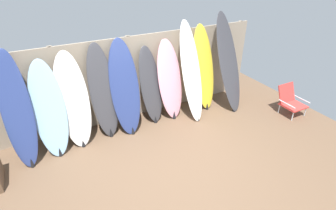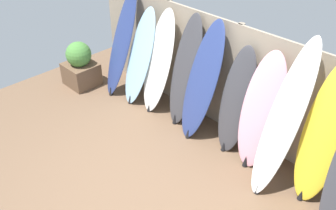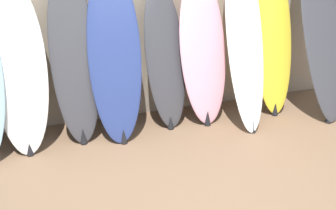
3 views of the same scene
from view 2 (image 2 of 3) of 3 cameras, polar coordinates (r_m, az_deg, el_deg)
The scene contains 12 objects.
ground at distance 5.18m, azimuth -4.79°, elevation -12.81°, with size 7.68×7.68×0.00m, color brown.
fence_back at distance 5.81m, azimuth 10.03°, elevation 3.77°, with size 6.08×0.11×1.80m.
surfboard_navy_0 at distance 6.83m, azimuth -7.12°, elevation 9.32°, with size 0.52×0.80×1.93m.
surfboard_skyblue_1 at distance 6.56m, azimuth -4.37°, elevation 7.19°, with size 0.60×0.67×1.68m.
surfboard_white_2 at distance 6.29m, azimuth -1.47°, elevation 6.47°, with size 0.60×0.60×1.76m.
surfboard_charcoal_3 at distance 5.95m, azimuth 2.61°, elevation 5.04°, with size 0.50×0.53×1.82m.
surfboard_navy_4 at distance 5.66m, azimuth 5.19°, elevation 3.50°, with size 0.64×0.71×1.85m.
surfboard_charcoal_5 at distance 5.48m, azimuth 10.35°, elevation 0.51°, with size 0.53×0.53×1.62m.
surfboard_pink_6 at distance 5.24m, azimuth 13.96°, elevation -1.12°, with size 0.61×0.55×1.71m.
surfboard_white_7 at distance 4.86m, azimuth 17.19°, elevation -2.36°, with size 0.46×0.86×2.05m.
surfboard_yellow_8 at distance 4.92m, azimuth 22.82°, elevation -4.18°, with size 0.58×0.61×1.91m.
planter_box at distance 7.39m, azimuth -13.23°, elevation 5.87°, with size 0.59×0.55×0.88m.
Camera 2 is at (2.82, -2.18, 3.76)m, focal length 40.00 mm.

